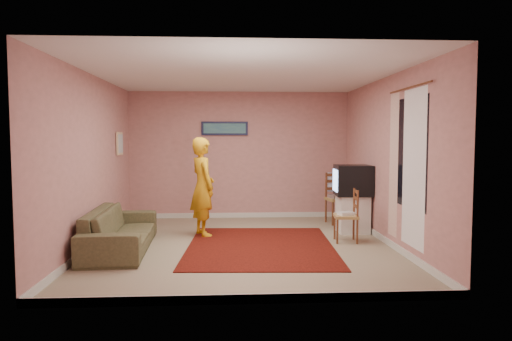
{
  "coord_description": "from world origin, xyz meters",
  "views": [
    {
      "loc": [
        -0.18,
        -6.92,
        1.64
      ],
      "look_at": [
        0.24,
        0.6,
        1.11
      ],
      "focal_mm": 32.0,
      "sensor_mm": 36.0,
      "label": 1
    }
  ],
  "objects": [
    {
      "name": "sofa",
      "position": [
        -1.8,
        -0.2,
        0.31
      ],
      "size": [
        0.93,
        2.14,
        0.61
      ],
      "primitive_type": "imported",
      "rotation": [
        0.0,
        0.0,
        1.62
      ],
      "color": "brown",
      "rests_on": "ground"
    },
    {
      "name": "wall_right",
      "position": [
        2.25,
        0.0,
        1.3
      ],
      "size": [
        0.02,
        5.0,
        2.6
      ],
      "primitive_type": "cube",
      "color": "tan",
      "rests_on": "ground"
    },
    {
      "name": "ceiling",
      "position": [
        0.0,
        0.0,
        2.6
      ],
      "size": [
        4.5,
        5.0,
        0.02
      ],
      "primitive_type": "cube",
      "color": "white",
      "rests_on": "wall_back"
    },
    {
      "name": "picture_left",
      "position": [
        -2.22,
        1.6,
        1.55
      ],
      "size": [
        0.04,
        0.38,
        0.42
      ],
      "color": "beige",
      "rests_on": "wall_left"
    },
    {
      "name": "baseboard_right",
      "position": [
        2.24,
        0.0,
        0.05
      ],
      "size": [
        0.02,
        5.0,
        0.1
      ],
      "primitive_type": "cube",
      "color": "silver",
      "rests_on": "ground"
    },
    {
      "name": "baseboard_front",
      "position": [
        0.0,
        -2.49,
        0.05
      ],
      "size": [
        4.5,
        0.02,
        0.1
      ],
      "primitive_type": "cube",
      "color": "silver",
      "rests_on": "ground"
    },
    {
      "name": "tv_cabinet",
      "position": [
        1.95,
        0.88,
        0.33
      ],
      "size": [
        0.51,
        0.46,
        0.65
      ],
      "primitive_type": "cube",
      "color": "white",
      "rests_on": "ground"
    },
    {
      "name": "baseboard_back",
      "position": [
        0.0,
        2.49,
        0.05
      ],
      "size": [
        4.5,
        0.02,
        0.1
      ],
      "primitive_type": "cube",
      "color": "silver",
      "rests_on": "ground"
    },
    {
      "name": "curtain_floral",
      "position": [
        2.21,
        -0.35,
        1.25
      ],
      "size": [
        0.01,
        0.35,
        2.1
      ],
      "primitive_type": "cube",
      "color": "white",
      "rests_on": "wall_right"
    },
    {
      "name": "wall_left",
      "position": [
        -2.25,
        0.0,
        1.3
      ],
      "size": [
        0.02,
        5.0,
        2.6
      ],
      "primitive_type": "cube",
      "color": "tan",
      "rests_on": "ground"
    },
    {
      "name": "game_console",
      "position": [
        1.65,
        0.17,
        0.45
      ],
      "size": [
        0.28,
        0.23,
        0.05
      ],
      "primitive_type": "cube",
      "rotation": [
        0.0,
        0.0,
        0.29
      ],
      "color": "silver",
      "rests_on": "chair_b"
    },
    {
      "name": "chair_a",
      "position": [
        1.9,
        1.73,
        0.6
      ],
      "size": [
        0.5,
        0.49,
        0.53
      ],
      "rotation": [
        0.0,
        0.0,
        0.16
      ],
      "color": "#AA8152",
      "rests_on": "ground"
    },
    {
      "name": "blue_throw",
      "position": [
        1.9,
        1.92,
        0.79
      ],
      "size": [
        0.35,
        0.04,
        0.37
      ],
      "primitive_type": "cube",
      "color": "#91B1ED",
      "rests_on": "chair_a"
    },
    {
      "name": "window",
      "position": [
        2.24,
        -0.9,
        1.45
      ],
      "size": [
        0.01,
        1.1,
        1.5
      ],
      "primitive_type": "cube",
      "color": "black",
      "rests_on": "wall_right"
    },
    {
      "name": "picture_back",
      "position": [
        -0.3,
        2.47,
        1.85
      ],
      "size": [
        0.95,
        0.04,
        0.28
      ],
      "color": "#131636",
      "rests_on": "wall_back"
    },
    {
      "name": "wall_front",
      "position": [
        0.0,
        -2.5,
        1.3
      ],
      "size": [
        4.5,
        0.02,
        2.6
      ],
      "primitive_type": "cube",
      "color": "tan",
      "rests_on": "ground"
    },
    {
      "name": "curtain_sheer",
      "position": [
        2.23,
        -1.05,
        1.25
      ],
      "size": [
        0.01,
        0.75,
        2.1
      ],
      "primitive_type": "cube",
      "color": "white",
      "rests_on": "wall_right"
    },
    {
      "name": "wall_back",
      "position": [
        0.0,
        2.5,
        1.3
      ],
      "size": [
        4.5,
        0.02,
        2.6
      ],
      "primitive_type": "cube",
      "color": "tan",
      "rests_on": "ground"
    },
    {
      "name": "ground",
      "position": [
        0.0,
        0.0,
        0.0
      ],
      "size": [
        5.0,
        5.0,
        0.0
      ],
      "primitive_type": "plane",
      "color": "gray",
      "rests_on": "ground"
    },
    {
      "name": "chair_b",
      "position": [
        1.65,
        0.17,
        0.51
      ],
      "size": [
        0.4,
        0.41,
        0.46
      ],
      "rotation": [
        0.0,
        0.0,
        -1.67
      ],
      "color": "#AA8152",
      "rests_on": "ground"
    },
    {
      "name": "area_rug",
      "position": [
        0.27,
        -0.09,
        0.01
      ],
      "size": [
        2.32,
        2.84,
        0.01
      ],
      "primitive_type": "cube",
      "rotation": [
        0.0,
        0.0,
        -0.05
      ],
      "color": "black",
      "rests_on": "ground"
    },
    {
      "name": "baseboard_left",
      "position": [
        -2.24,
        0.0,
        0.05
      ],
      "size": [
        0.02,
        5.0,
        0.1
      ],
      "primitive_type": "cube",
      "color": "silver",
      "rests_on": "ground"
    },
    {
      "name": "curtain_rod",
      "position": [
        2.2,
        -0.9,
        2.32
      ],
      "size": [
        0.02,
        1.4,
        0.02
      ],
      "primitive_type": "cylinder",
      "rotation": [
        1.57,
        0.0,
        0.0
      ],
      "color": "brown",
      "rests_on": "wall_right"
    },
    {
      "name": "dvd_player",
      "position": [
        1.9,
        1.73,
        0.53
      ],
      "size": [
        0.42,
        0.35,
        0.06
      ],
      "primitive_type": "cube",
      "rotation": [
        0.0,
        0.0,
        0.29
      ],
      "color": "#AEAEB3",
      "rests_on": "chair_a"
    },
    {
      "name": "person",
      "position": [
        -0.65,
        0.76,
        0.83
      ],
      "size": [
        0.62,
        0.72,
        1.66
      ],
      "primitive_type": "imported",
      "rotation": [
        0.0,
        0.0,
        2.01
      ],
      "color": "orange",
      "rests_on": "ground"
    },
    {
      "name": "crt_tv",
      "position": [
        1.94,
        0.88,
        0.92
      ],
      "size": [
        0.66,
        0.59,
        0.53
      ],
      "rotation": [
        0.0,
        0.0,
        -0.07
      ],
      "color": "black",
      "rests_on": "tv_cabinet"
    }
  ]
}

